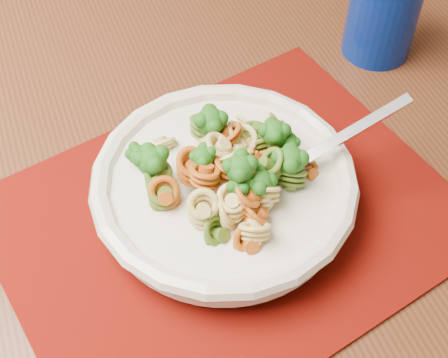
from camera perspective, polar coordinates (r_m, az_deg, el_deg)
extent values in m
cube|color=#512717|center=(0.66, -6.32, 0.03)|extent=(1.49, 1.09, 0.04)
cube|color=#512717|center=(1.37, 15.87, 9.53)|extent=(0.08, 0.08, 0.68)
cube|color=#590403|center=(0.60, 0.35, -3.58)|extent=(0.51, 0.46, 0.00)
cylinder|color=silver|center=(0.61, 0.00, -2.05)|extent=(0.11, 0.11, 0.01)
cylinder|color=silver|center=(0.59, 0.00, -0.99)|extent=(0.23, 0.23, 0.03)
torus|color=silver|center=(0.58, 0.00, -0.12)|extent=(0.25, 0.25, 0.02)
cylinder|color=navy|center=(0.76, 14.29, 14.32)|extent=(0.08, 0.08, 0.10)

